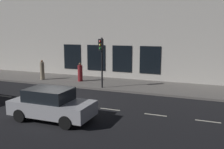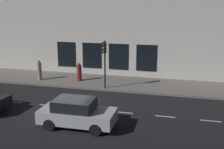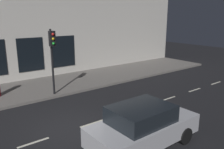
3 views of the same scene
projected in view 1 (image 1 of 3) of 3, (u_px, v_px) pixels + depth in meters
ground_plane at (57, 103)px, 15.50m from camera, size 60.00×60.00×0.00m
sidewalk at (99, 83)px, 21.21m from camera, size 4.50×32.00×0.15m
building_facade at (110, 37)px, 22.89m from camera, size 0.65×32.00×7.82m
lane_centre_line at (70, 104)px, 15.14m from camera, size 0.12×27.20×0.01m
traffic_light at (101, 52)px, 18.47m from camera, size 0.46×0.32×3.77m
parked_car_0 at (51, 104)px, 12.42m from camera, size 1.96×4.18×1.58m
pedestrian_0 at (42, 71)px, 22.12m from camera, size 0.45×0.45×1.75m
pedestrian_1 at (80, 73)px, 21.40m from camera, size 0.57×0.57×1.59m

